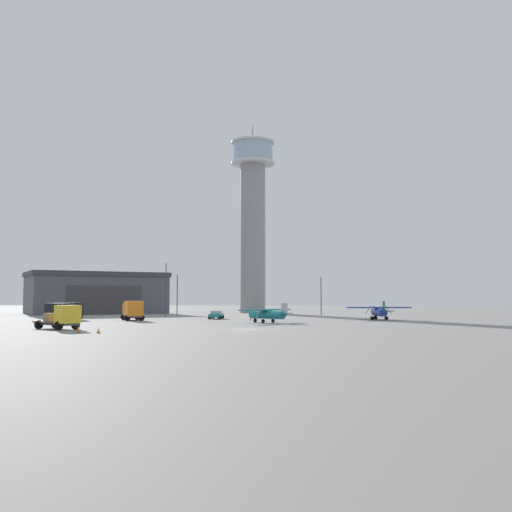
{
  "coord_description": "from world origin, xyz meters",
  "views": [
    {
      "loc": [
        2.29,
        -66.35,
        3.6
      ],
      "look_at": [
        0.39,
        23.35,
        9.99
      ],
      "focal_mm": 41.02,
      "sensor_mm": 36.0,
      "label": 1
    }
  ],
  "objects_px": {
    "control_tower": "(253,213)",
    "traffic_cone_near_left": "(98,330)",
    "truck_box_black": "(65,310)",
    "traffic_cone_near_right": "(78,329)",
    "light_post_north": "(321,291)",
    "airplane_blue": "(379,311)",
    "light_post_east": "(166,285)",
    "car_teal": "(216,314)",
    "light_post_west": "(177,290)",
    "truck_box_orange": "(133,310)",
    "truck_flatbed_yellow": "(62,318)",
    "airplane_teal": "(267,314)"
  },
  "relations": [
    {
      "from": "truck_box_black",
      "to": "traffic_cone_near_left",
      "type": "height_order",
      "value": "truck_box_black"
    },
    {
      "from": "airplane_teal",
      "to": "light_post_east",
      "type": "bearing_deg",
      "value": -11.95
    },
    {
      "from": "truck_box_orange",
      "to": "traffic_cone_near_left",
      "type": "relative_size",
      "value": 11.08
    },
    {
      "from": "truck_flatbed_yellow",
      "to": "traffic_cone_near_right",
      "type": "height_order",
      "value": "truck_flatbed_yellow"
    },
    {
      "from": "truck_box_orange",
      "to": "light_post_west",
      "type": "height_order",
      "value": "light_post_west"
    },
    {
      "from": "truck_box_black",
      "to": "car_teal",
      "type": "height_order",
      "value": "truck_box_black"
    },
    {
      "from": "airplane_teal",
      "to": "traffic_cone_near_left",
      "type": "height_order",
      "value": "airplane_teal"
    },
    {
      "from": "light_post_west",
      "to": "traffic_cone_near_right",
      "type": "distance_m",
      "value": 59.31
    },
    {
      "from": "truck_box_black",
      "to": "traffic_cone_near_left",
      "type": "relative_size",
      "value": 12.04
    },
    {
      "from": "light_post_east",
      "to": "light_post_west",
      "type": "bearing_deg",
      "value": 87.2
    },
    {
      "from": "airplane_blue",
      "to": "truck_box_black",
      "type": "distance_m",
      "value": 50.03
    },
    {
      "from": "light_post_north",
      "to": "traffic_cone_near_right",
      "type": "distance_m",
      "value": 68.15
    },
    {
      "from": "truck_flatbed_yellow",
      "to": "light_post_east",
      "type": "bearing_deg",
      "value": 121.76
    },
    {
      "from": "car_teal",
      "to": "light_post_north",
      "type": "height_order",
      "value": "light_post_north"
    },
    {
      "from": "light_post_west",
      "to": "light_post_north",
      "type": "bearing_deg",
      "value": 3.26
    },
    {
      "from": "car_teal",
      "to": "traffic_cone_near_left",
      "type": "xyz_separation_m",
      "value": [
        -8.44,
        -39.67,
        -0.45
      ]
    },
    {
      "from": "control_tower",
      "to": "airplane_blue",
      "type": "relative_size",
      "value": 4.35
    },
    {
      "from": "light_post_east",
      "to": "truck_box_orange",
      "type": "bearing_deg",
      "value": -97.45
    },
    {
      "from": "airplane_blue",
      "to": "light_post_east",
      "type": "xyz_separation_m",
      "value": [
        -36.92,
        14.4,
        4.56
      ]
    },
    {
      "from": "control_tower",
      "to": "light_post_west",
      "type": "height_order",
      "value": "control_tower"
    },
    {
      "from": "light_post_west",
      "to": "traffic_cone_near_right",
      "type": "relative_size",
      "value": 12.05
    },
    {
      "from": "truck_flatbed_yellow",
      "to": "traffic_cone_near_right",
      "type": "xyz_separation_m",
      "value": [
        3.71,
        -5.55,
        -0.97
      ]
    },
    {
      "from": "control_tower",
      "to": "airplane_blue",
      "type": "xyz_separation_m",
      "value": [
        21.49,
        -44.23,
        -22.43
      ]
    },
    {
      "from": "truck_flatbed_yellow",
      "to": "traffic_cone_near_left",
      "type": "bearing_deg",
      "value": -9.48
    },
    {
      "from": "car_teal",
      "to": "light_post_west",
      "type": "distance_m",
      "value": 22.97
    },
    {
      "from": "car_teal",
      "to": "traffic_cone_near_left",
      "type": "distance_m",
      "value": 40.56
    },
    {
      "from": "truck_box_orange",
      "to": "light_post_west",
      "type": "distance_m",
      "value": 27.67
    },
    {
      "from": "traffic_cone_near_right",
      "to": "light_post_west",
      "type": "bearing_deg",
      "value": 89.09
    },
    {
      "from": "car_teal",
      "to": "light_post_north",
      "type": "distance_m",
      "value": 29.8
    },
    {
      "from": "airplane_blue",
      "to": "light_post_east",
      "type": "distance_m",
      "value": 39.89
    },
    {
      "from": "truck_flatbed_yellow",
      "to": "traffic_cone_near_right",
      "type": "relative_size",
      "value": 8.86
    },
    {
      "from": "airplane_teal",
      "to": "light_post_east",
      "type": "height_order",
      "value": "light_post_east"
    },
    {
      "from": "truck_box_orange",
      "to": "light_post_east",
      "type": "height_order",
      "value": "light_post_east"
    },
    {
      "from": "truck_box_orange",
      "to": "truck_flatbed_yellow",
      "type": "bearing_deg",
      "value": 153.99
    },
    {
      "from": "truck_box_orange",
      "to": "light_post_west",
      "type": "bearing_deg",
      "value": -27.51
    },
    {
      "from": "truck_box_orange",
      "to": "airplane_teal",
      "type": "bearing_deg",
      "value": -133.85
    },
    {
      "from": "control_tower",
      "to": "light_post_north",
      "type": "height_order",
      "value": "control_tower"
    },
    {
      "from": "truck_box_black",
      "to": "light_post_north",
      "type": "distance_m",
      "value": 52.02
    },
    {
      "from": "truck_box_black",
      "to": "light_post_north",
      "type": "relative_size",
      "value": 0.87
    },
    {
      "from": "truck_box_black",
      "to": "light_post_east",
      "type": "bearing_deg",
      "value": -20.17
    },
    {
      "from": "truck_box_black",
      "to": "traffic_cone_near_right",
      "type": "height_order",
      "value": "truck_box_black"
    },
    {
      "from": "airplane_teal",
      "to": "truck_box_orange",
      "type": "bearing_deg",
      "value": 19.35
    },
    {
      "from": "light_post_west",
      "to": "light_post_east",
      "type": "distance_m",
      "value": 10.41
    },
    {
      "from": "traffic_cone_near_right",
      "to": "light_post_east",
      "type": "bearing_deg",
      "value": 89.49
    },
    {
      "from": "truck_flatbed_yellow",
      "to": "car_teal",
      "type": "relative_size",
      "value": 1.37
    },
    {
      "from": "truck_box_orange",
      "to": "light_post_west",
      "type": "xyz_separation_m",
      "value": [
        2.72,
        27.33,
        3.41
      ]
    },
    {
      "from": "control_tower",
      "to": "car_teal",
      "type": "distance_m",
      "value": 46.28
    },
    {
      "from": "traffic_cone_near_left",
      "to": "light_post_east",
      "type": "bearing_deg",
      "value": 92.19
    },
    {
      "from": "truck_box_orange",
      "to": "traffic_cone_near_right",
      "type": "height_order",
      "value": "truck_box_orange"
    },
    {
      "from": "control_tower",
      "to": "traffic_cone_near_left",
      "type": "height_order",
      "value": "control_tower"
    }
  ]
}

